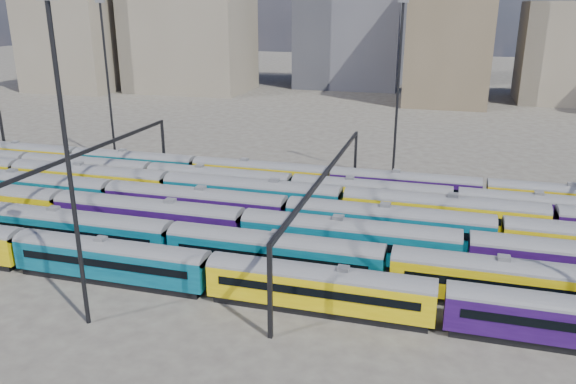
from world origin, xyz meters
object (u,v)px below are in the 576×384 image
(rake_2, at_px, (243,225))
(rake_0, at_px, (441,300))
(rake_1, at_px, (78,227))
(mast_2, at_px, (67,158))

(rake_2, bearing_deg, rake_0, -26.23)
(rake_2, bearing_deg, rake_1, -163.08)
(rake_1, distance_m, mast_2, 18.78)
(rake_0, relative_size, rake_2, 0.89)
(rake_1, bearing_deg, rake_2, 16.92)
(rake_2, relative_size, mast_2, 5.19)
(rake_0, relative_size, rake_1, 0.80)
(rake_0, bearing_deg, rake_1, 172.25)
(rake_2, xyz_separation_m, mast_2, (-7.33, -17.00, 11.10))
(rake_1, relative_size, mast_2, 5.81)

